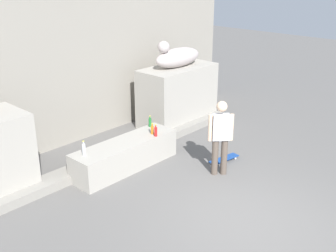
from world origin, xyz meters
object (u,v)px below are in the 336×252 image
at_px(statue_reclining_right, 177,57).
at_px(bottle_clear, 84,150).
at_px(bottle_red, 156,131).
at_px(skateboard, 224,159).
at_px(bottle_green, 150,122).
at_px(skater, 221,135).
at_px(bottle_orange, 152,130).

height_order(statue_reclining_right, bottle_clear, statue_reclining_right).
xyz_separation_m(statue_reclining_right, bottle_red, (-2.24, -1.35, -1.17)).
bearing_deg(skateboard, bottle_green, -56.07).
xyz_separation_m(bottle_red, bottle_clear, (-1.74, 0.35, 0.02)).
height_order(bottle_green, bottle_red, bottle_red).
height_order(skater, bottle_red, skater).
distance_m(statue_reclining_right, bottle_clear, 4.26).
bearing_deg(bottle_green, skateboard, -66.24).
height_order(skateboard, bottle_green, bottle_green).
bearing_deg(bottle_red, skateboard, -47.32).
relative_size(skater, bottle_red, 5.95).
bearing_deg(bottle_green, bottle_clear, -175.26).
bearing_deg(skateboard, bottle_orange, -41.87).
bearing_deg(bottle_clear, bottle_green, 4.74).
bearing_deg(statue_reclining_right, skater, 60.13).
bearing_deg(skateboard, statue_reclining_right, -104.68).
bearing_deg(bottle_orange, skateboard, -52.04).
xyz_separation_m(skater, bottle_red, (-0.50, 1.44, -0.17)).
distance_m(bottle_green, bottle_clear, 2.08).
relative_size(skateboard, bottle_red, 2.93).
relative_size(skateboard, bottle_clear, 2.49).
relative_size(skater, skateboard, 2.03).
xyz_separation_m(skateboard, bottle_green, (-0.74, 1.68, 0.69)).
bearing_deg(skateboard, bottle_red, -37.15).
bearing_deg(bottle_clear, skater, -38.58).
bearing_deg(bottle_red, bottle_clear, 168.74).
height_order(skateboard, bottle_red, bottle_red).
relative_size(bottle_green, bottle_red, 0.99).
relative_size(statue_reclining_right, bottle_red, 5.77).
bearing_deg(skater, statue_reclining_right, -78.80).
relative_size(bottle_green, bottle_orange, 1.05).
distance_m(skater, bottle_green, 1.97).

